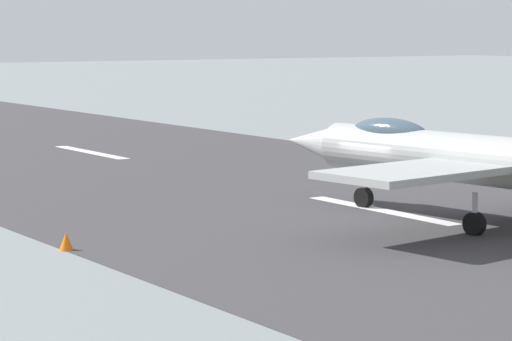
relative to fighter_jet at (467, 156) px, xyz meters
The scene contains 5 objects.
ground_plane 4.58m from the fighter_jet, ahead, with size 400.00×400.00×0.00m, color gray.
runway_strip 4.56m from the fighter_jet, ahead, with size 240.00×26.00×0.02m.
fighter_jet is the anchor object (origin of this frame).
crew_person 16.96m from the fighter_jet, 31.04° to the right, with size 0.57×0.49×1.60m.
marker_cone_mid 14.00m from the fighter_jet, 76.84° to the left, with size 0.44×0.44×0.55m, color orange.
Camera 1 is at (-32.47, 27.16, 6.59)m, focal length 80.88 mm.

